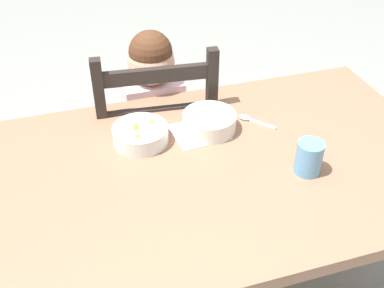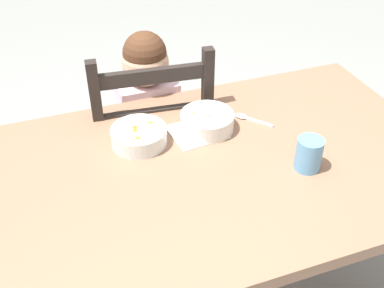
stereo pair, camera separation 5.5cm
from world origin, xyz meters
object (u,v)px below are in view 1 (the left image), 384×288
at_px(spoon, 250,119).
at_px(dining_table, 202,192).
at_px(child_figure, 156,116).
at_px(bowl_of_carrots, 140,134).
at_px(drinking_cup, 309,158).
at_px(dining_chair, 156,151).
at_px(bowl_of_peas, 209,121).

bearing_deg(spoon, dining_table, -140.91).
relative_size(child_figure, bowl_of_carrots, 5.61).
relative_size(bowl_of_carrots, drinking_cup, 1.73).
bearing_deg(dining_table, child_figure, 94.01).
xyz_separation_m(dining_table, spoon, (0.23, 0.18, 0.11)).
distance_m(dining_table, drinking_cup, 0.34).
height_order(bowl_of_carrots, drinking_cup, drinking_cup).
bearing_deg(dining_chair, dining_table, -85.41).
xyz_separation_m(dining_chair, drinking_cup, (0.32, -0.58, 0.34)).
bearing_deg(dining_chair, spoon, -47.59).
xyz_separation_m(child_figure, bowl_of_carrots, (-0.11, -0.29, 0.14)).
bearing_deg(bowl_of_carrots, dining_table, -50.40).
height_order(dining_chair, bowl_of_carrots, dining_chair).
relative_size(dining_table, bowl_of_carrots, 8.59).
bearing_deg(bowl_of_carrots, child_figure, 68.79).
height_order(dining_table, dining_chair, dining_chair).
bearing_deg(spoon, bowl_of_peas, -176.91).
xyz_separation_m(bowl_of_carrots, drinking_cup, (0.43, -0.28, 0.02)).
bearing_deg(bowl_of_peas, bowl_of_carrots, -179.99).
height_order(bowl_of_peas, drinking_cup, drinking_cup).
distance_m(dining_table, bowl_of_peas, 0.23).
xyz_separation_m(dining_chair, bowl_of_peas, (0.12, -0.30, 0.32)).
distance_m(dining_chair, drinking_cup, 0.74).
relative_size(dining_chair, spoon, 8.16).
relative_size(dining_chair, child_figure, 0.99).
height_order(child_figure, bowl_of_peas, child_figure).
bearing_deg(bowl_of_carrots, dining_chair, 70.10).
distance_m(dining_table, child_figure, 0.47).
xyz_separation_m(bowl_of_peas, spoon, (0.15, 0.01, -0.03)).
distance_m(dining_chair, spoon, 0.49).
xyz_separation_m(dining_chair, bowl_of_carrots, (-0.11, -0.30, 0.31)).
bearing_deg(drinking_cup, dining_chair, 118.86).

